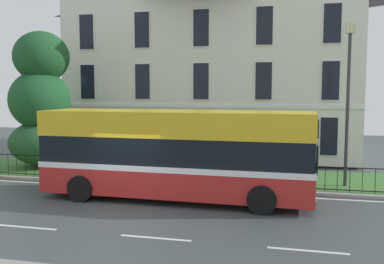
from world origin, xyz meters
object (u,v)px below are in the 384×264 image
Objects in this scene: georgian_townhouse at (218,60)px; evergreen_tree at (43,108)px; single_decker_bus at (176,153)px; street_lamp_post at (348,94)px.

evergreen_tree is at bearing -130.27° from georgian_townhouse.
single_decker_bus is 7.37m from street_lamp_post.
georgian_townhouse is at bearing 125.07° from street_lamp_post.
georgian_townhouse reaches higher than evergreen_tree.
street_lamp_post reaches higher than single_decker_bus.
georgian_townhouse is 11.92m from evergreen_tree.
georgian_townhouse is 2.62× the size of street_lamp_post.
evergreen_tree is at bearing 175.52° from street_lamp_post.
georgian_townhouse is 12.36m from street_lamp_post.
georgian_townhouse is 1.72× the size of single_decker_bus.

